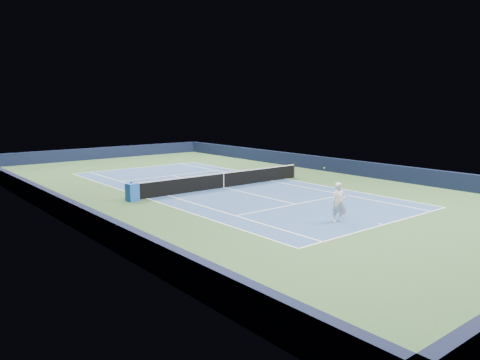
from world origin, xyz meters
TOP-DOWN VIEW (x-y plane):
  - ground at (0.00, 0.00)m, footprint 40.00×40.00m
  - wall_far at (0.00, 19.82)m, footprint 22.00×0.35m
  - wall_right at (10.82, 0.00)m, footprint 0.35×40.00m
  - wall_left at (-10.82, 0.00)m, footprint 0.35×40.00m
  - court_surface at (0.00, 0.00)m, footprint 10.97×23.77m
  - baseline_far at (0.00, 11.88)m, footprint 10.97×0.08m
  - baseline_near at (0.00, -11.88)m, footprint 10.97×0.08m
  - sideline_doubles_right at (5.49, 0.00)m, footprint 0.08×23.77m
  - sideline_doubles_left at (-5.49, 0.00)m, footprint 0.08×23.77m
  - sideline_singles_right at (4.12, 0.00)m, footprint 0.08×23.77m
  - sideline_singles_left at (-4.12, 0.00)m, footprint 0.08×23.77m
  - service_line_far at (0.00, 6.40)m, footprint 8.23×0.08m
  - service_line_near at (0.00, -6.40)m, footprint 8.23×0.08m
  - center_service_line at (0.00, 0.00)m, footprint 0.08×12.80m
  - center_mark_far at (0.00, 11.73)m, footprint 0.08×0.30m
  - center_mark_near at (0.00, -11.73)m, footprint 0.08×0.30m
  - tennis_net at (0.00, 0.00)m, footprint 12.90×0.10m
  - sponsor_cube at (-6.40, -0.09)m, footprint 0.66×0.61m
  - tennis_player at (-1.19, -10.26)m, footprint 0.87×1.35m

SIDE VIEW (x-z plane):
  - ground at x=0.00m, z-range 0.00..0.00m
  - court_surface at x=0.00m, z-range 0.00..0.01m
  - baseline_far at x=0.00m, z-range 0.01..0.01m
  - baseline_near at x=0.00m, z-range 0.01..0.01m
  - sideline_doubles_right at x=5.49m, z-range 0.01..0.01m
  - sideline_doubles_left at x=-5.49m, z-range 0.01..0.01m
  - sideline_singles_right at x=4.12m, z-range 0.01..0.01m
  - sideline_singles_left at x=-4.12m, z-range 0.01..0.01m
  - service_line_far at x=0.00m, z-range 0.01..0.01m
  - service_line_near at x=0.00m, z-range 0.01..0.01m
  - center_service_line at x=0.00m, z-range 0.01..0.01m
  - center_mark_far at x=0.00m, z-range 0.01..0.01m
  - center_mark_near at x=0.00m, z-range 0.01..0.01m
  - sponsor_cube at x=-6.40m, z-range 0.00..0.99m
  - tennis_net at x=0.00m, z-range -0.03..1.04m
  - wall_far at x=0.00m, z-range 0.00..1.10m
  - wall_right at x=10.82m, z-range 0.00..1.10m
  - wall_left at x=-10.82m, z-range 0.00..1.10m
  - tennis_player at x=-1.19m, z-range -0.29..2.12m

